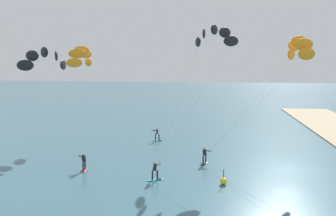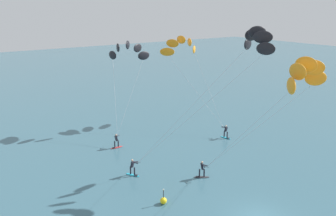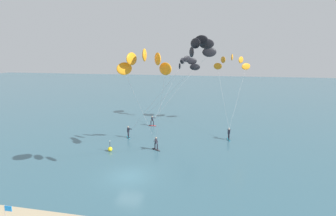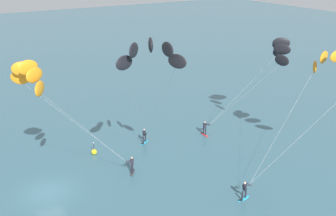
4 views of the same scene
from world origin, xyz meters
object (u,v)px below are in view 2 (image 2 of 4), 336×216
(kitesurfer_far_out, at_px, (127,54))
(marker_buoy, at_px, (163,201))
(kitesurfer_nearshore, at_px, (251,45))
(kitesurfer_downwind, at_px, (183,48))
(kitesurfer_mid_water, at_px, (299,80))

(kitesurfer_far_out, height_order, marker_buoy, kitesurfer_far_out)
(kitesurfer_far_out, bearing_deg, kitesurfer_nearshore, -77.84)
(marker_buoy, bearing_deg, kitesurfer_downwind, 49.09)
(kitesurfer_nearshore, relative_size, kitesurfer_mid_water, 1.12)
(kitesurfer_far_out, bearing_deg, kitesurfer_downwind, -8.92)
(kitesurfer_far_out, relative_size, marker_buoy, 8.32)
(kitesurfer_mid_water, relative_size, marker_buoy, 8.99)
(kitesurfer_far_out, xyz_separation_m, kitesurfer_downwind, (7.87, -1.23, 0.29))
(kitesurfer_far_out, bearing_deg, kitesurfer_mid_water, -90.15)
(kitesurfer_downwind, distance_m, marker_buoy, 24.45)
(kitesurfer_far_out, relative_size, kitesurfer_downwind, 0.97)
(kitesurfer_nearshore, relative_size, marker_buoy, 10.09)
(kitesurfer_nearshore, bearing_deg, kitesurfer_mid_water, -115.87)
(kitesurfer_far_out, distance_m, kitesurfer_downwind, 7.97)
(kitesurfer_nearshore, relative_size, kitesurfer_downwind, 1.18)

